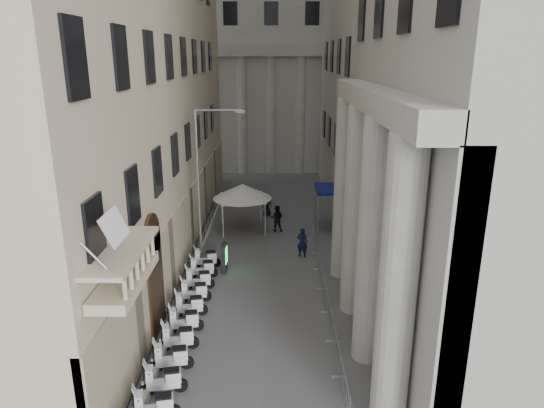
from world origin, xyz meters
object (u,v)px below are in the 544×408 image
Objects in this scene: info_kiosk at (224,258)px; pedestrian_a at (302,242)px; street_lamp at (204,171)px; security_tent at (245,192)px; pedestrian_b at (277,218)px.

pedestrian_a is (4.63, 2.29, 0.07)m from info_kiosk.
info_kiosk is 5.16m from pedestrian_a.
pedestrian_a is at bearing 29.72° from info_kiosk.
street_lamp is 7.48m from pedestrian_a.
pedestrian_b is at bearing -4.52° from security_tent.
pedestrian_b is (2.24, -0.18, -1.87)m from security_tent.
street_lamp is at bearing 122.21° from info_kiosk.
street_lamp is 5.37m from info_kiosk.
pedestrian_a is at bearing 116.18° from pedestrian_b.
pedestrian_a is 0.98× the size of pedestrian_b.
info_kiosk is (1.32, -2.39, -4.62)m from street_lamp.
street_lamp reaches higher than pedestrian_b.
security_tent is 5.78m from street_lamp.
street_lamp reaches higher than pedestrian_a.
security_tent is 0.46× the size of street_lamp.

